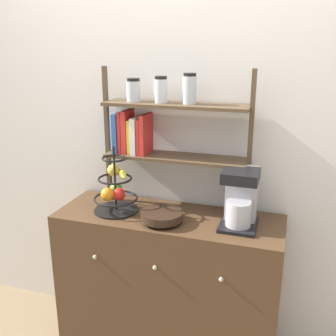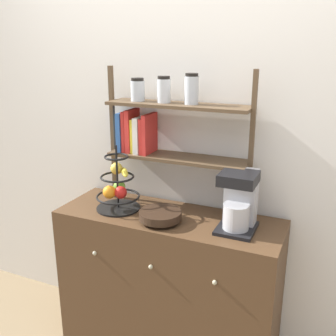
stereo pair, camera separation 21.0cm
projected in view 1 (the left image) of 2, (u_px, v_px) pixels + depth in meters
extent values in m
cube|color=silver|center=(182.00, 135.00, 2.31)|extent=(7.00, 0.05, 2.60)
cube|color=#4C331E|center=(168.00, 285.00, 2.32)|extent=(1.27, 0.44, 0.90)
sphere|color=#B2AD8C|center=(95.00, 257.00, 2.14)|extent=(0.02, 0.02, 0.02)
sphere|color=#B2AD8C|center=(155.00, 268.00, 2.04)|extent=(0.02, 0.02, 0.02)
sphere|color=#B2AD8C|center=(221.00, 279.00, 1.94)|extent=(0.02, 0.02, 0.02)
cube|color=black|center=(238.00, 225.00, 2.05)|extent=(0.19, 0.22, 0.02)
cube|color=#B7B7BC|center=(242.00, 193.00, 2.06)|extent=(0.16, 0.09, 0.29)
cylinder|color=#B7B7BC|center=(238.00, 213.00, 2.01)|extent=(0.13, 0.13, 0.13)
cube|color=black|center=(241.00, 176.00, 1.96)|extent=(0.18, 0.18, 0.06)
cylinder|color=black|center=(116.00, 210.00, 2.25)|extent=(0.25, 0.25, 0.01)
cylinder|color=black|center=(115.00, 179.00, 2.20)|extent=(0.01, 0.01, 0.37)
torus|color=black|center=(116.00, 198.00, 2.23)|extent=(0.25, 0.25, 0.01)
torus|color=black|center=(115.00, 179.00, 2.20)|extent=(0.19, 0.19, 0.01)
torus|color=black|center=(114.00, 158.00, 2.16)|extent=(0.14, 0.14, 0.01)
sphere|color=red|center=(119.00, 194.00, 2.19)|extent=(0.07, 0.07, 0.07)
sphere|color=#6BAD33|center=(116.00, 189.00, 2.28)|extent=(0.07, 0.07, 0.07)
sphere|color=orange|center=(108.00, 194.00, 2.19)|extent=(0.08, 0.08, 0.08)
ellipsoid|color=yellow|center=(122.00, 174.00, 2.21)|extent=(0.12, 0.14, 0.04)
sphere|color=gold|center=(113.00, 170.00, 2.23)|extent=(0.07, 0.07, 0.07)
cylinder|color=black|center=(162.00, 220.00, 2.11)|extent=(0.13, 0.13, 0.02)
cylinder|color=black|center=(162.00, 215.00, 2.10)|extent=(0.23, 0.23, 0.04)
cube|color=brown|center=(107.00, 136.00, 2.31)|extent=(0.02, 0.02, 0.80)
cube|color=brown|center=(250.00, 146.00, 2.07)|extent=(0.02, 0.02, 0.80)
cube|color=brown|center=(175.00, 157.00, 2.22)|extent=(0.81, 0.20, 0.02)
cube|color=brown|center=(175.00, 105.00, 2.13)|extent=(0.81, 0.20, 0.02)
cube|color=#2D599E|center=(119.00, 132.00, 2.28)|extent=(0.03, 0.14, 0.23)
cube|color=red|center=(123.00, 132.00, 2.27)|extent=(0.02, 0.13, 0.24)
cube|color=red|center=(128.00, 131.00, 2.26)|extent=(0.03, 0.14, 0.25)
cube|color=yellow|center=(132.00, 136.00, 2.26)|extent=(0.02, 0.13, 0.19)
cube|color=white|center=(137.00, 135.00, 2.25)|extent=(0.03, 0.16, 0.21)
cube|color=red|center=(142.00, 136.00, 2.24)|extent=(0.02, 0.15, 0.20)
cube|color=red|center=(146.00, 134.00, 2.23)|extent=(0.02, 0.16, 0.23)
cylinder|color=silver|center=(133.00, 91.00, 2.18)|extent=(0.08, 0.08, 0.11)
cylinder|color=black|center=(133.00, 80.00, 2.16)|extent=(0.07, 0.07, 0.02)
cylinder|color=silver|center=(161.00, 91.00, 2.13)|extent=(0.07, 0.07, 0.13)
cylinder|color=black|center=(161.00, 78.00, 2.11)|extent=(0.07, 0.07, 0.02)
cylinder|color=silver|center=(190.00, 90.00, 2.08)|extent=(0.08, 0.08, 0.15)
cylinder|color=black|center=(190.00, 75.00, 2.06)|extent=(0.07, 0.07, 0.02)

